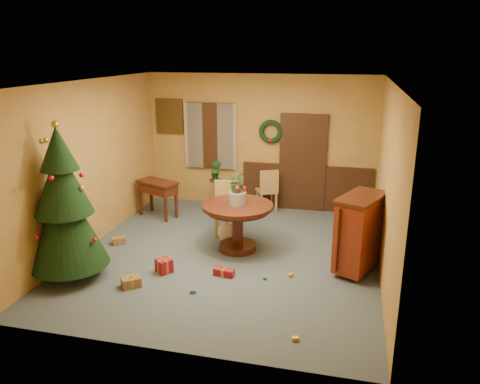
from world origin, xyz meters
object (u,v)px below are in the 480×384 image
(chair_near, at_px, (226,206))
(christmas_tree, at_px, (64,206))
(dining_table, at_px, (238,218))
(sideboard, at_px, (359,231))
(writing_desk, at_px, (158,190))

(chair_near, relative_size, christmas_tree, 0.42)
(christmas_tree, bearing_deg, dining_table, 35.17)
(chair_near, height_order, sideboard, sideboard)
(dining_table, xyz_separation_m, christmas_tree, (-2.26, -1.59, 0.56))
(chair_near, bearing_deg, dining_table, -61.12)
(dining_table, bearing_deg, writing_desk, 147.64)
(christmas_tree, relative_size, sideboard, 1.94)
(christmas_tree, xyz_separation_m, sideboard, (4.30, 1.24, -0.48))
(writing_desk, relative_size, sideboard, 0.77)
(dining_table, xyz_separation_m, sideboard, (2.04, -0.36, 0.08))
(sideboard, bearing_deg, dining_table, 170.09)
(sideboard, bearing_deg, christmas_tree, -163.95)
(dining_table, bearing_deg, christmas_tree, -144.83)
(writing_desk, bearing_deg, sideboard, -21.99)
(chair_near, height_order, writing_desk, chair_near)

